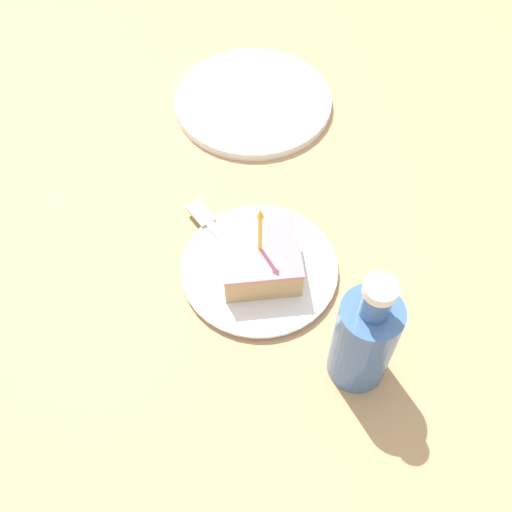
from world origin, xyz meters
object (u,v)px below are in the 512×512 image
(bottle, at_px, (364,339))
(side_plate, at_px, (253,101))
(cake_slice, at_px, (256,258))
(plate, at_px, (256,268))
(fork, at_px, (222,239))

(bottle, relative_size, side_plate, 0.73)
(cake_slice, relative_size, bottle, 0.67)
(plate, height_order, fork, fork)
(cake_slice, distance_m, bottle, 0.19)
(cake_slice, relative_size, side_plate, 0.49)
(plate, xyz_separation_m, fork, (-0.05, -0.04, 0.01))
(cake_slice, bearing_deg, side_plate, 174.63)
(cake_slice, bearing_deg, fork, -141.82)
(fork, xyz_separation_m, side_plate, (-0.29, 0.07, -0.01))
(fork, height_order, bottle, bottle)
(bottle, bearing_deg, fork, -143.75)
(cake_slice, bearing_deg, plate, 177.82)
(plate, bearing_deg, cake_slice, -2.18)
(plate, bearing_deg, bottle, 34.84)
(bottle, distance_m, side_plate, 0.50)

